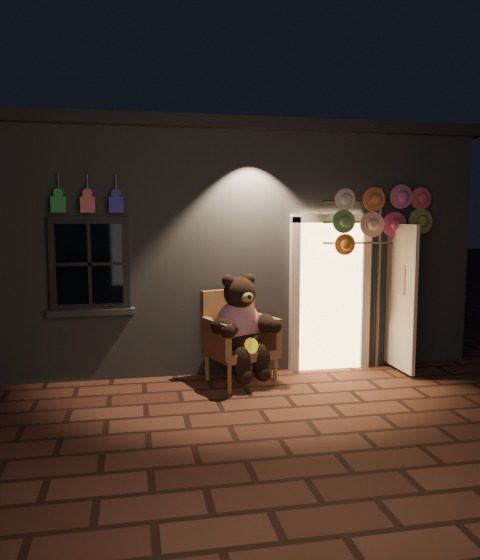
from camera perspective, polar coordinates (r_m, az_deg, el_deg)
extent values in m
plane|color=brown|center=(6.28, 2.07, -13.35)|extent=(60.00, 60.00, 0.00)
cube|color=slate|center=(9.86, -3.23, 3.63)|extent=(7.00, 5.00, 3.30)
cube|color=black|center=(9.93, -3.29, 13.66)|extent=(7.30, 5.30, 0.16)
cube|color=black|center=(7.25, -15.41, 1.65)|extent=(1.00, 0.10, 1.20)
cube|color=black|center=(7.22, -15.42, 1.63)|extent=(0.82, 0.06, 1.02)
cube|color=slate|center=(7.33, -15.26, -3.27)|extent=(1.10, 0.14, 0.08)
cube|color=#FEC372|center=(7.79, 9.30, -1.59)|extent=(0.92, 0.10, 2.10)
cube|color=beige|center=(7.59, 5.72, -1.75)|extent=(0.12, 0.12, 2.20)
cube|color=beige|center=(7.95, 12.91, -1.51)|extent=(0.12, 0.12, 2.20)
cube|color=beige|center=(7.68, 9.55, 6.37)|extent=(1.16, 0.12, 0.12)
cube|color=beige|center=(7.82, 16.47, -1.75)|extent=(0.05, 0.80, 2.00)
cube|color=green|center=(7.19, -18.44, 7.50)|extent=(0.18, 0.07, 0.20)
cylinder|color=#59595E|center=(7.26, -18.45, 9.46)|extent=(0.02, 0.02, 0.25)
cube|color=#DB5A66|center=(7.15, -15.63, 7.59)|extent=(0.18, 0.07, 0.20)
cylinder|color=#59595E|center=(7.22, -15.65, 9.56)|extent=(0.02, 0.02, 0.25)
cube|color=#2D2D9F|center=(7.14, -12.80, 7.67)|extent=(0.18, 0.07, 0.20)
cylinder|color=#59595E|center=(7.21, -12.84, 9.65)|extent=(0.02, 0.02, 0.25)
cube|color=olive|center=(7.12, 0.05, -7.50)|extent=(0.97, 0.93, 0.11)
cube|color=olive|center=(7.33, -1.24, -4.00)|extent=(0.77, 0.33, 0.78)
cube|color=olive|center=(6.88, -2.52, -6.09)|extent=(0.30, 0.66, 0.44)
cube|color=olive|center=(7.24, 2.67, -5.47)|extent=(0.30, 0.66, 0.44)
cylinder|color=olive|center=(6.77, -1.11, -10.30)|extent=(0.06, 0.06, 0.36)
cylinder|color=olive|center=(7.09, 3.69, -9.52)|extent=(0.06, 0.06, 0.36)
cylinder|color=olive|center=(7.30, -3.48, -9.06)|extent=(0.06, 0.06, 0.36)
cylinder|color=olive|center=(7.60, 1.09, -8.42)|extent=(0.06, 0.06, 0.36)
ellipsoid|color=#C1143C|center=(7.07, -0.22, -4.69)|extent=(0.73, 0.66, 0.64)
ellipsoid|color=black|center=(7.05, 0.07, -6.29)|extent=(0.61, 0.56, 0.30)
sphere|color=black|center=(6.96, -0.04, -1.34)|extent=(0.52, 0.52, 0.41)
sphere|color=black|center=(6.89, -1.25, -0.07)|extent=(0.16, 0.16, 0.16)
sphere|color=black|center=(7.04, 0.93, 0.06)|extent=(0.16, 0.16, 0.16)
ellipsoid|color=#9A7E46|center=(6.81, 0.74, -1.83)|extent=(0.19, 0.16, 0.13)
ellipsoid|color=black|center=(6.75, -1.66, -4.98)|extent=(0.44, 0.47, 0.23)
ellipsoid|color=black|center=(7.05, 2.73, -4.50)|extent=(0.24, 0.43, 0.23)
ellipsoid|color=black|center=(6.80, 0.14, -8.61)|extent=(0.23, 0.23, 0.40)
ellipsoid|color=black|center=(6.95, 2.22, -8.31)|extent=(0.23, 0.23, 0.40)
sphere|color=black|center=(6.80, 0.37, -10.03)|extent=(0.22, 0.22, 0.22)
sphere|color=black|center=(6.94, 2.45, -9.69)|extent=(0.22, 0.22, 0.22)
cylinder|color=yellow|center=(6.83, 1.19, -6.86)|extent=(0.21, 0.14, 0.19)
cylinder|color=#59595E|center=(7.95, 14.31, 0.07)|extent=(0.04, 0.04, 2.55)
cylinder|color=#59595E|center=(7.77, 12.69, 7.98)|extent=(1.13, 0.03, 0.03)
cylinder|color=#59595E|center=(7.77, 12.64, 5.90)|extent=(1.13, 0.03, 0.03)
cylinder|color=#59595E|center=(7.77, 12.59, 3.81)|extent=(1.13, 0.03, 0.03)
cylinder|color=beige|center=(7.61, 11.03, 8.41)|extent=(0.32, 0.11, 0.32)
cylinder|color=#D66C3D|center=(7.74, 13.73, 8.31)|extent=(0.32, 0.11, 0.32)
cylinder|color=#C06295|center=(7.87, 16.34, 8.20)|extent=(0.32, 0.11, 0.32)
cylinder|color=#DF4E60|center=(8.11, 18.53, 8.07)|extent=(0.32, 0.11, 0.32)
cylinder|color=#68A15E|center=(7.58, 11.06, 5.92)|extent=(0.32, 0.11, 0.32)
cylinder|color=#FFBCA2|center=(7.70, 13.76, 5.87)|extent=(0.32, 0.11, 0.32)
cylinder|color=#D13E78|center=(7.92, 16.06, 5.81)|extent=(0.32, 0.11, 0.32)
cylinder|color=olive|center=(8.08, 18.55, 5.73)|extent=(0.32, 0.11, 0.32)
cylinder|color=orange|center=(7.56, 11.09, 3.42)|extent=(0.32, 0.11, 0.32)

